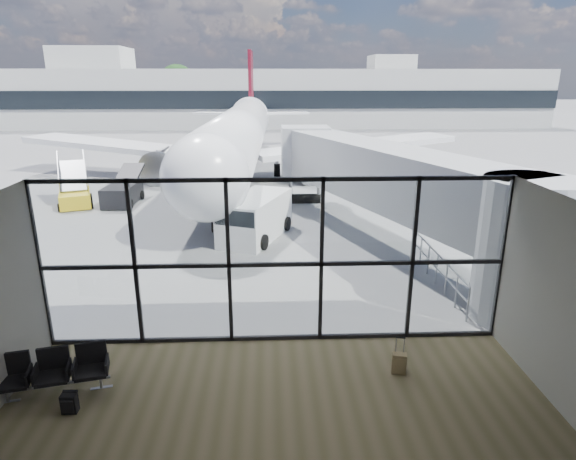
{
  "coord_description": "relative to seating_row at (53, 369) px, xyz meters",
  "views": [
    {
      "loc": [
        -0.15,
        -11.63,
        6.82
      ],
      "look_at": [
        0.45,
        3.0,
        2.18
      ],
      "focal_mm": 30.0,
      "sensor_mm": 36.0,
      "label": 1
    }
  ],
  "objects": [
    {
      "name": "tree_3",
      "position": [
        -21.97,
        74.09,
        4.05
      ],
      "size": [
        4.95,
        4.95,
        7.12
      ],
      "color": "#382619",
      "rests_on": "ground"
    },
    {
      "name": "glass_curtain_wall",
      "position": [
        5.03,
        2.09,
        1.67
      ],
      "size": [
        12.1,
        0.12,
        4.5
      ],
      "color": "white",
      "rests_on": "ground"
    },
    {
      "name": "service_van",
      "position": [
        4.24,
        10.88,
        0.38
      ],
      "size": [
        3.37,
        4.72,
        1.88
      ],
      "rotation": [
        0.0,
        0.0,
        -0.38
      ],
      "color": "white",
      "rests_on": "ground"
    },
    {
      "name": "lounge_shell",
      "position": [
        5.03,
        -2.71,
        2.07
      ],
      "size": [
        12.02,
        8.01,
        4.51
      ],
      "color": "brown",
      "rests_on": "ground"
    },
    {
      "name": "apron_railing",
      "position": [
        10.63,
        5.59,
        0.14
      ],
      "size": [
        0.06,
        5.46,
        1.11
      ],
      "color": "gray",
      "rests_on": "ground"
    },
    {
      "name": "tree_2",
      "position": [
        -27.97,
        74.09,
        5.29
      ],
      "size": [
        6.27,
        6.27,
        9.03
      ],
      "color": "#382619",
      "rests_on": "ground"
    },
    {
      "name": "tree_1",
      "position": [
        -33.97,
        74.09,
        4.67
      ],
      "size": [
        5.61,
        5.61,
        8.07
      ],
      "color": "#382619",
      "rests_on": "ground"
    },
    {
      "name": "ground",
      "position": [
        5.03,
        42.09,
        -0.58
      ],
      "size": [
        220.0,
        220.0,
        0.0
      ],
      "primitive_type": "plane",
      "color": "slate",
      "rests_on": "ground"
    },
    {
      "name": "seating_row",
      "position": [
        0.0,
        0.0,
        0.0
      ],
      "size": [
        2.37,
        1.14,
        1.05
      ],
      "rotation": [
        0.0,
        0.0,
        0.22
      ],
      "color": "gray",
      "rests_on": "ground"
    },
    {
      "name": "airliner",
      "position": [
        2.77,
        25.96,
        2.32
      ],
      "size": [
        31.91,
        36.93,
        9.51
      ],
      "rotation": [
        0.0,
        0.0,
        -0.03
      ],
      "color": "white",
      "rests_on": "ground"
    },
    {
      "name": "backpack",
      "position": [
        0.59,
        -0.74,
        -0.35
      ],
      "size": [
        0.33,
        0.3,
        0.48
      ],
      "rotation": [
        0.0,
        0.0,
        -0.03
      ],
      "color": "black",
      "rests_on": "ground"
    },
    {
      "name": "belt_loader",
      "position": [
        -3.38,
        17.45,
        0.06
      ],
      "size": [
        1.81,
        4.21,
        1.91
      ],
      "rotation": [
        0.0,
        0.0,
        -0.05
      ],
      "color": "black",
      "rests_on": "ground"
    },
    {
      "name": "traffic_cone_a",
      "position": [
        5.79,
        13.12,
        -0.28
      ],
      "size": [
        0.44,
        0.44,
        0.62
      ],
      "color": "orange",
      "rests_on": "ground"
    },
    {
      "name": "mobile_stairs",
      "position": [
        -5.93,
        17.06,
        -0.03
      ],
      "size": [
        2.53,
        3.56,
        2.28
      ],
      "rotation": [
        0.0,
        0.0,
        0.35
      ],
      "color": "gold",
      "rests_on": "ground"
    },
    {
      "name": "traffic_cone_b",
      "position": [
        4.16,
        15.95,
        -0.31
      ],
      "size": [
        0.4,
        0.4,
        0.57
      ],
      "color": "orange",
      "rests_on": "ground"
    },
    {
      "name": "tree_4",
      "position": [
        -15.97,
        74.09,
        4.67
      ],
      "size": [
        5.61,
        5.61,
        8.07
      ],
      "color": "#382619",
      "rests_on": "ground"
    },
    {
      "name": "tree_5",
      "position": [
        -9.97,
        74.09,
        5.29
      ],
      "size": [
        6.27,
        6.27,
        9.03
      ],
      "color": "#382619",
      "rests_on": "ground"
    },
    {
      "name": "jet_bridge",
      "position": [
        9.93,
        9.16,
        2.18
      ],
      "size": [
        8.0,
        16.5,
        4.33
      ],
      "color": "#9A9C9F",
      "rests_on": "ground"
    },
    {
      "name": "suitcase",
      "position": [
        7.96,
        0.39,
        -0.3
      ],
      "size": [
        0.37,
        0.3,
        0.92
      ],
      "rotation": [
        0.0,
        0.0,
        -0.2
      ],
      "color": "olive",
      "rests_on": "ground"
    },
    {
      "name": "traffic_cone_c",
      "position": [
        4.71,
        14.86,
        -0.33
      ],
      "size": [
        0.37,
        0.37,
        0.53
      ],
      "color": "#FF480D",
      "rests_on": "ground"
    },
    {
      "name": "far_terminal",
      "position": [
        4.44,
        64.06,
        3.63
      ],
      "size": [
        80.0,
        12.2,
        11.0
      ],
      "color": "silver",
      "rests_on": "ground"
    }
  ]
}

